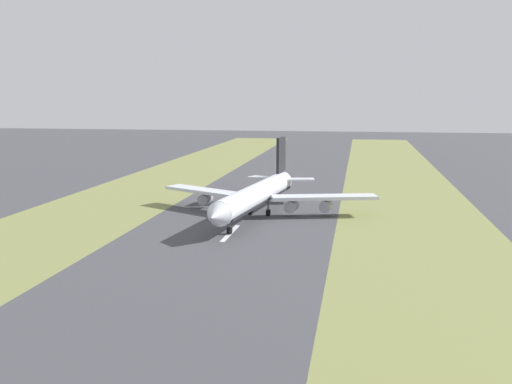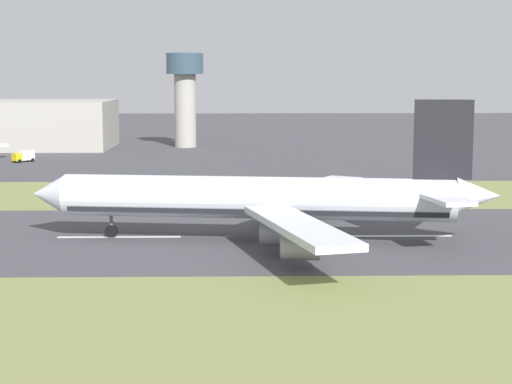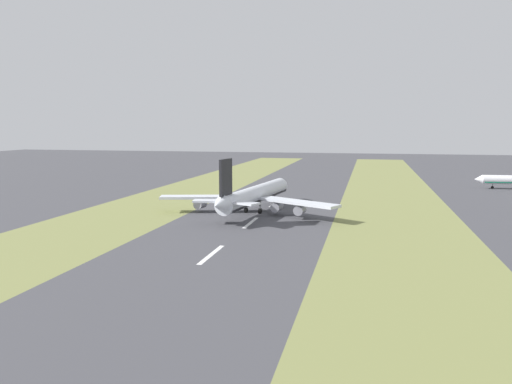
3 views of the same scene
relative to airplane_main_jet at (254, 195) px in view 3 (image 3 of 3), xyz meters
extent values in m
plane|color=#424247|center=(3.11, -2.66, -6.02)|extent=(800.00, 800.00, 0.00)
cube|color=olive|center=(-41.89, -2.66, -6.02)|extent=(40.00, 600.00, 0.01)
cube|color=olive|center=(48.11, -2.66, -6.02)|extent=(40.00, 600.00, 0.01)
cube|color=silver|center=(3.11, -58.11, -6.01)|extent=(1.20, 18.00, 0.01)
cube|color=silver|center=(3.11, -18.11, -6.01)|extent=(1.20, 18.00, 0.01)
cube|color=silver|center=(3.11, 21.89, -6.01)|extent=(1.20, 18.00, 0.01)
cylinder|color=silver|center=(0.25, 1.89, 0.18)|extent=(13.38, 56.30, 6.00)
cone|color=silver|center=(4.30, 32.12, 0.18)|extent=(6.49, 5.74, 5.88)
cone|color=silver|center=(-3.86, -28.84, 0.98)|extent=(5.85, 6.62, 5.10)
cube|color=black|center=(0.25, 1.89, -1.47)|extent=(12.79, 54.04, 0.70)
cube|color=silver|center=(-18.05, -2.95, -0.72)|extent=(29.58, 13.01, 0.90)
cube|color=silver|center=(16.64, -7.59, -0.72)|extent=(28.17, 19.55, 0.90)
cylinder|color=#93939E|center=(-9.20, -0.88, -3.17)|extent=(3.81, 5.18, 3.20)
cylinder|color=#93939E|center=(-18.58, -3.16, -3.17)|extent=(3.81, 5.18, 3.20)
cylinder|color=#93939E|center=(8.64, -3.27, -3.17)|extent=(3.81, 5.18, 3.20)
cylinder|color=#93939E|center=(17.10, -7.93, -3.17)|extent=(3.81, 5.18, 3.20)
cube|color=black|center=(-3.20, -23.88, 8.68)|extent=(1.85, 8.04, 11.00)
cube|color=silver|center=(-8.65, -23.15, 1.18)|extent=(10.63, 6.13, 0.60)
cube|color=silver|center=(2.25, -24.61, 1.18)|extent=(10.92, 8.29, 0.60)
cylinder|color=#59595E|center=(3.08, 22.98, -3.52)|extent=(0.50, 0.50, 3.20)
cylinder|color=black|center=(3.08, 22.98, -5.12)|extent=(1.13, 1.90, 1.80)
cylinder|color=#59595E|center=(-2.72, -0.74, -3.52)|extent=(0.50, 0.50, 3.20)
cylinder|color=black|center=(-2.72, -0.74, -5.12)|extent=(1.13, 1.90, 1.80)
cylinder|color=#59595E|center=(2.43, -1.43, -3.52)|extent=(0.50, 0.50, 3.20)
cylinder|color=black|center=(2.43, -1.43, -5.12)|extent=(1.13, 1.90, 1.80)
cone|color=white|center=(90.33, 90.10, -1.55)|extent=(3.88, 4.47, 4.24)
cylinder|color=#59595E|center=(96.96, 90.55, -4.22)|extent=(0.36, 0.36, 2.31)
cylinder|color=black|center=(96.96, 90.55, -5.37)|extent=(1.34, 0.74, 1.30)
camera|label=1|loc=(-27.20, 160.34, 26.89)|focal=42.00mm
camera|label=2|loc=(-120.26, 4.40, 17.61)|focal=60.00mm
camera|label=3|loc=(38.61, -166.99, 23.87)|focal=35.00mm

